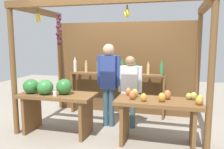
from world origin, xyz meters
The scene contains 7 objects.
ground_plane centered at (0.00, 0.00, 0.00)m, with size 12.00×12.00×0.00m, color gray.
market_stall centered at (-0.01, 0.44, 1.39)m, with size 3.48×1.90×2.43m.
fruit_counter_left centered at (-0.99, -0.70, 0.70)m, with size 1.41×0.64×1.05m.
fruit_counter_right centered at (0.93, -0.67, 0.59)m, with size 1.43×0.64×0.93m.
bottle_shelf_unit centered at (-0.13, 0.67, 0.82)m, with size 2.24×0.22×1.35m.
vendor_man centered at (-0.10, -0.07, 1.02)m, with size 0.48×0.23×1.68m.
vendor_woman centered at (0.33, -0.04, 0.86)m, with size 0.48×0.20×1.45m.
Camera 1 is at (1.13, -4.43, 1.73)m, focal length 36.57 mm.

